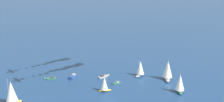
% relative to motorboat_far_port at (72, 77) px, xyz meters
% --- Properties ---
extents(ground_plane, '(2000.00, 2000.00, 0.00)m').
position_rel_motorboat_far_port_xyz_m(ground_plane, '(-26.46, -28.53, -0.60)').
color(ground_plane, navy).
extents(motorboat_far_port, '(7.87, 3.44, 2.22)m').
position_rel_motorboat_far_port_xyz_m(motorboat_far_port, '(0.00, 0.00, 0.00)').
color(motorboat_far_port, '#23478C').
rests_on(motorboat_far_port, ground_plane).
extents(motorboat_far_stbd, '(4.30, 4.68, 1.47)m').
position_rel_motorboat_far_port_xyz_m(motorboat_far_stbd, '(-4.29, -26.80, -0.20)').
color(motorboat_far_stbd, '#33704C').
rests_on(motorboat_far_stbd, ground_plane).
extents(motorboat_trailing, '(6.61, 5.95, 2.06)m').
position_rel_motorboat_far_port_xyz_m(motorboat_trailing, '(4.34, -18.17, -0.04)').
color(motorboat_trailing, '#9E9993').
rests_on(motorboat_trailing, ground_plane).
extents(sailboat_mid_cluster, '(4.94, 6.94, 8.73)m').
position_rel_motorboat_far_port_xyz_m(sailboat_mid_cluster, '(-15.30, -22.83, 3.39)').
color(sailboat_mid_cluster, gold).
rests_on(sailboat_mid_cluster, ground_plane).
extents(sailboat_outer_ring_a, '(10.08, 5.90, 12.73)m').
position_rel_motorboat_far_port_xyz_m(sailboat_outer_ring_a, '(7.66, -54.58, 5.21)').
color(sailboat_outer_ring_a, '#9E9993').
rests_on(sailboat_outer_ring_a, ground_plane).
extents(motorboat_outer_ring_c, '(3.74, 6.59, 1.86)m').
position_rel_motorboat_far_port_xyz_m(motorboat_outer_ring_c, '(-4.90, 11.88, -0.10)').
color(motorboat_outer_ring_c, '#33704C').
rests_on(motorboat_outer_ring_c, ground_plane).
extents(sailboat_outer_ring_d, '(8.11, 6.25, 10.41)m').
position_rel_motorboat_far_port_xyz_m(sailboat_outer_ring_d, '(10.53, -38.68, 4.15)').
color(sailboat_outer_ring_d, '#9E9993').
rests_on(sailboat_outer_ring_d, ground_plane).
extents(sailboat_outer_ring_e, '(8.67, 5.36, 10.82)m').
position_rel_motorboat_far_port_xyz_m(sailboat_outer_ring_e, '(-8.92, -60.97, 4.34)').
color(sailboat_outer_ring_e, '#33704C').
rests_on(sailboat_outer_ring_e, ground_plane).
extents(sailboat_outer_ring_f, '(8.48, 9.22, 12.65)m').
position_rel_motorboat_far_port_xyz_m(sailboat_outer_ring_f, '(-37.87, 16.54, 5.17)').
color(sailboat_outer_ring_f, gold).
rests_on(sailboat_outer_ring_f, ground_plane).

